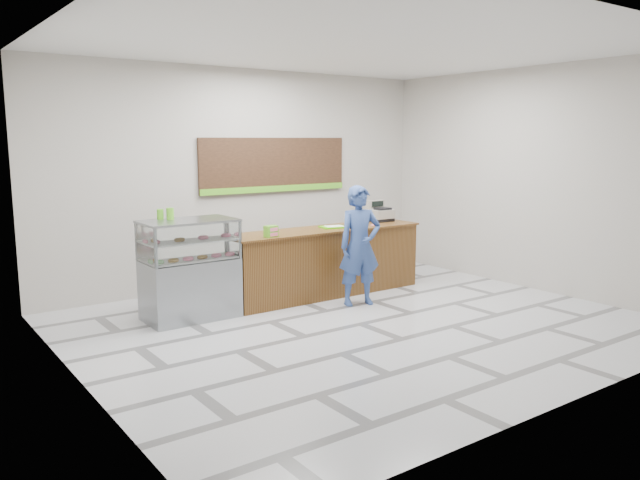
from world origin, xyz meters
TOP-DOWN VIEW (x-y plane):
  - floor at (0.00, 0.00)m, footprint 7.00×7.00m
  - back_wall at (0.00, 3.00)m, footprint 7.00×0.00m
  - ceiling at (0.00, 0.00)m, footprint 7.00×7.00m
  - sales_counter at (0.55, 1.55)m, footprint 3.26×0.76m
  - display_case at (-1.67, 1.55)m, footprint 1.22×0.72m
  - menu_board at (0.55, 2.96)m, footprint 2.80×0.06m
  - cash_register at (1.81, 1.73)m, footprint 0.38×0.39m
  - card_terminal at (1.08, 1.60)m, footprint 0.09×0.16m
  - serving_tray at (0.72, 1.56)m, footprint 0.43×0.35m
  - napkin_box at (-0.95, 1.64)m, footprint 0.17×0.17m
  - straw_cup at (-0.95, 1.62)m, footprint 0.08×0.08m
  - promo_box at (-0.54, 1.32)m, footprint 0.19×0.13m
  - donut_decal at (1.42, 1.39)m, footprint 0.14×0.14m
  - green_cup_left at (-1.94, 1.81)m, footprint 0.09×0.09m
  - green_cup_right at (-1.85, 1.72)m, footprint 0.10×0.10m
  - customer at (0.62, 0.79)m, footprint 0.72×0.57m

SIDE VIEW (x-z plane):
  - floor at x=0.00m, z-range 0.00..0.00m
  - sales_counter at x=0.55m, z-range 0.00..1.03m
  - display_case at x=-1.67m, z-range 0.01..1.34m
  - customer at x=0.62m, z-range 0.00..1.73m
  - donut_decal at x=1.42m, z-range 1.03..1.03m
  - serving_tray at x=0.72m, z-range 1.03..1.05m
  - card_terminal at x=1.08m, z-range 1.03..1.07m
  - straw_cup at x=-0.95m, z-range 1.03..1.15m
  - napkin_box at x=-0.95m, z-range 1.03..1.15m
  - promo_box at x=-0.54m, z-range 1.03..1.19m
  - cash_register at x=1.81m, z-range 0.99..1.33m
  - green_cup_left at x=-1.94m, z-range 1.33..1.47m
  - green_cup_right at x=-1.85m, z-range 1.33..1.48m
  - back_wall at x=0.00m, z-range -1.75..5.25m
  - menu_board at x=0.55m, z-range 1.48..2.38m
  - ceiling at x=0.00m, z-range 3.50..3.50m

